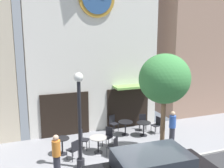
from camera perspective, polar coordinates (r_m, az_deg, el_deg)
The scene contains 16 objects.
clock_building at distance 14.45m, azimuth -4.96°, elevation 15.39°, with size 7.23×3.67×12.29m.
street_lamp at distance 9.91m, azimuth -7.41°, elevation -8.36°, with size 0.36×0.36×3.88m.
street_tree at distance 10.75m, azimuth 11.94°, elevation 1.07°, with size 2.24×2.02×4.52m.
cafe_table_rightmost at distance 11.62m, azimuth -11.33°, elevation -13.16°, with size 0.65×0.65×0.77m.
cafe_table_center_left at distance 11.57m, azimuth -3.17°, elevation -12.92°, with size 0.79×0.79×0.74m.
cafe_table_near_door at distance 13.45m, azimuth 3.09°, elevation -9.38°, with size 0.78×0.78×0.75m.
cafe_table_center at distance 13.47m, azimuth 7.27°, elevation -9.51°, with size 0.75×0.75×0.74m.
cafe_chair_under_awning at distance 13.94m, azimuth 10.22°, elevation -8.91°, with size 0.46×0.46×0.90m.
cafe_chair_mid_row at distance 13.98m, azimuth 0.22°, elevation -8.67°, with size 0.51×0.51×0.90m.
cafe_chair_facing_wall at distance 11.04m, azimuth -8.75°, elevation -14.38°, with size 0.55×0.55×0.90m.
cafe_chair_curbside at distance 12.00m, azimuth -6.70°, elevation -12.18°, with size 0.56×0.56×0.90m.
cafe_chair_left_end at distance 14.24m, azimuth 7.00°, elevation -8.39°, with size 0.51×0.51×0.90m.
cafe_chair_facing_street at distance 11.21m, azimuth 0.38°, elevation -13.83°, with size 0.57×0.57×0.90m.
cafe_chair_outer at distance 12.25m, azimuth -0.89°, elevation -11.60°, with size 0.56×0.56×0.90m.
pedestrian_blue at distance 12.63m, azimuth 13.62°, elevation -9.59°, with size 0.39×0.39×1.67m.
pedestrian_orange at distance 9.86m, azimuth -12.56°, elevation -15.64°, with size 0.35×0.35×1.67m.
Camera 1 is at (-4.63, -8.19, 5.25)m, focal length 40.00 mm.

